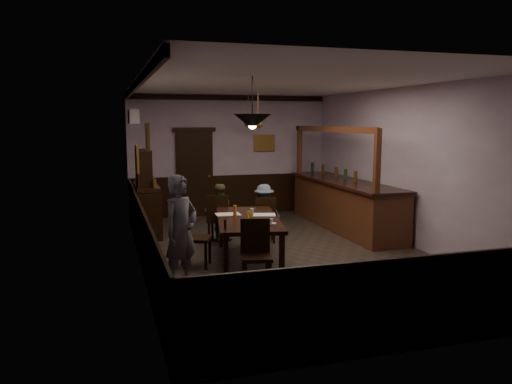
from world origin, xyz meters
name	(u,v)px	position (x,y,z in m)	size (l,w,h in m)	color
room	(284,170)	(0.00, 0.00, 1.50)	(5.01, 8.01, 3.01)	#2D2621
dining_table	(248,222)	(-0.74, -0.30, 0.69)	(1.40, 2.35, 0.75)	black
chair_far_left	(218,217)	(-0.96, 1.04, 0.53)	(0.54, 0.54, 0.96)	black
chair_far_right	(266,218)	(-0.06, 0.87, 0.49)	(0.47, 0.47, 0.90)	black
chair_near	(256,250)	(-1.00, -1.59, 0.53)	(0.50, 0.50, 0.98)	black
chair_side	(192,234)	(-1.69, -0.30, 0.54)	(0.56, 0.56, 0.99)	black
person_standing	(181,232)	(-2.01, -1.32, 0.81)	(0.59, 0.39, 1.62)	#555561
person_seated_left	(219,212)	(-0.89, 1.31, 0.57)	(0.55, 0.43, 1.13)	#505231
person_seated_right	(264,212)	(0.00, 1.14, 0.56)	(0.72, 0.41, 1.11)	#4E5C70
newspaper_left	(228,214)	(-1.00, 0.09, 0.75)	(0.42, 0.30, 0.01)	silver
newspaper_right	(263,215)	(-0.43, -0.13, 0.75)	(0.42, 0.30, 0.01)	silver
napkin	(246,220)	(-0.84, -0.50, 0.75)	(0.15, 0.15, 0.00)	#FCE15C
saucer	(272,223)	(-0.52, -0.89, 0.76)	(0.15, 0.15, 0.01)	white
coffee_cup	(271,221)	(-0.54, -0.90, 0.80)	(0.08, 0.08, 0.07)	white
pastry_plate	(248,224)	(-0.91, -0.86, 0.76)	(0.22, 0.22, 0.01)	white
pastry_ring_a	(245,222)	(-0.94, -0.82, 0.79)	(0.13, 0.13, 0.04)	#C68C47
pastry_ring_b	(249,222)	(-0.86, -0.78, 0.79)	(0.13, 0.13, 0.04)	#C68C47
soda_can	(249,215)	(-0.74, -0.36, 0.81)	(0.07, 0.07, 0.12)	yellow
beer_glass	(235,211)	(-0.94, -0.17, 0.85)	(0.06, 0.06, 0.20)	#BF721E
water_glass	(252,213)	(-0.67, -0.28, 0.82)	(0.06, 0.06, 0.15)	silver
pepper_mill	(225,224)	(-1.30, -1.00, 0.82)	(0.04, 0.04, 0.14)	black
sideboard	(147,201)	(-2.21, 2.23, 0.71)	(0.48, 1.34, 1.77)	black
bar_counter	(344,203)	(1.99, 1.59, 0.57)	(0.93, 3.99, 2.24)	#4C2614
door_back	(195,174)	(-0.90, 3.95, 1.05)	(0.90, 0.06, 2.10)	black
ac_unit	(133,117)	(-2.38, 2.90, 2.45)	(0.20, 0.85, 0.30)	white
picture_left_small	(147,137)	(-2.46, -1.60, 2.15)	(0.04, 0.28, 0.36)	olive
picture_left_large	(137,159)	(-2.46, 0.80, 1.70)	(0.04, 0.62, 0.48)	olive
picture_back	(264,143)	(0.90, 3.96, 1.80)	(0.55, 0.04, 0.42)	olive
pendant_iron	(252,122)	(-0.90, -1.08, 2.34)	(0.56, 0.56, 0.77)	black
pendant_brass_mid	(258,124)	(0.10, 1.89, 2.30)	(0.20, 0.20, 0.81)	#BF8C3F
pendant_brass_far	(248,123)	(0.30, 3.33, 2.30)	(0.20, 0.20, 0.81)	#BF8C3F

